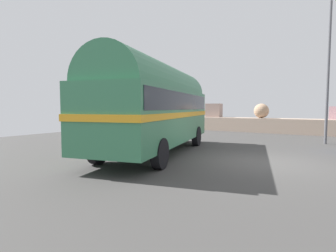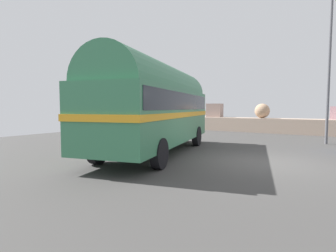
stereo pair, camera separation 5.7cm
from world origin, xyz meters
TOP-DOWN VIEW (x-y plane):
  - ground at (0.00, 0.00)m, footprint 32.00×26.00m
  - breakwater at (0.16, 11.78)m, footprint 31.36×2.36m
  - vintage_coach at (-4.13, -0.49)m, footprint 4.52×8.91m
  - lamp_post at (1.65, 6.65)m, footprint 0.87×0.62m

SIDE VIEW (x-z plane):
  - ground at x=0.00m, z-range 0.00..0.02m
  - breakwater at x=0.16m, z-range -0.52..1.96m
  - vintage_coach at x=-4.13m, z-range 0.20..3.90m
  - lamp_post at x=1.65m, z-range 0.42..7.70m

